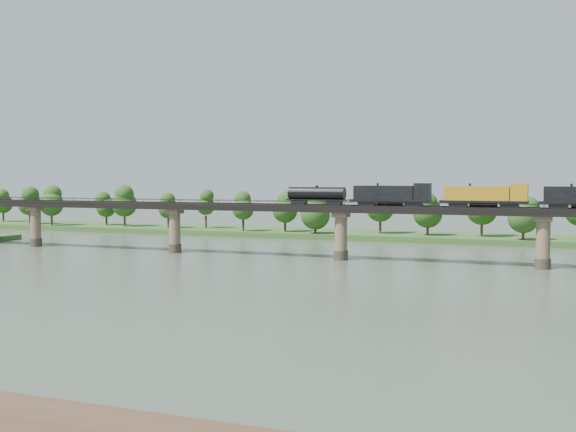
% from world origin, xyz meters
% --- Properties ---
extents(ground, '(400.00, 400.00, 0.00)m').
position_xyz_m(ground, '(0.00, 0.00, 0.00)').
color(ground, '#384637').
rests_on(ground, ground).
extents(far_bank, '(300.00, 24.00, 1.60)m').
position_xyz_m(far_bank, '(0.00, 85.00, 0.80)').
color(far_bank, '#2C4F1F').
rests_on(far_bank, ground).
extents(bridge, '(236.00, 30.00, 11.50)m').
position_xyz_m(bridge, '(0.00, 30.00, 5.46)').
color(bridge, '#473A2D').
rests_on(bridge, ground).
extents(bridge_superstructure, '(220.00, 4.90, 0.75)m').
position_xyz_m(bridge_superstructure, '(0.00, 30.00, 11.79)').
color(bridge_superstructure, black).
rests_on(bridge_superstructure, bridge).
extents(far_treeline, '(289.06, 17.54, 13.60)m').
position_xyz_m(far_treeline, '(-8.21, 80.52, 8.83)').
color(far_treeline, '#382619').
rests_on(far_treeline, far_bank).
extents(freight_train, '(67.79, 2.64, 4.67)m').
position_xyz_m(freight_train, '(22.94, 30.00, 13.73)').
color(freight_train, black).
rests_on(freight_train, bridge).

